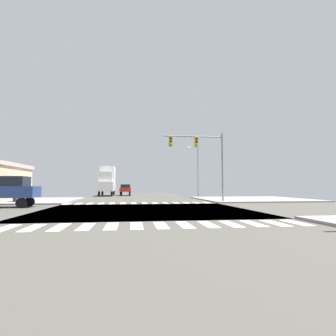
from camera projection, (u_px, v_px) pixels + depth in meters
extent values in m
cube|color=#46433C|center=(146.00, 210.00, 18.32)|extent=(14.00, 90.00, 0.05)
cube|color=#46433C|center=(146.00, 210.00, 18.32)|extent=(90.00, 12.00, 0.05)
cube|color=gray|center=(251.00, 199.00, 31.91)|extent=(12.00, 12.00, 0.14)
cube|color=gray|center=(16.00, 201.00, 28.47)|extent=(12.00, 12.00, 0.14)
cube|color=white|center=(5.00, 228.00, 10.34)|extent=(0.50, 2.00, 0.01)
cube|color=white|center=(33.00, 228.00, 10.47)|extent=(0.50, 2.00, 0.01)
cube|color=white|center=(60.00, 227.00, 10.61)|extent=(0.50, 2.00, 0.01)
cube|color=white|center=(86.00, 227.00, 10.74)|extent=(0.50, 2.00, 0.01)
cube|color=white|center=(112.00, 226.00, 10.87)|extent=(0.50, 2.00, 0.01)
cube|color=white|center=(137.00, 226.00, 11.00)|extent=(0.50, 2.00, 0.01)
cube|color=white|center=(161.00, 225.00, 11.14)|extent=(0.50, 2.00, 0.01)
cube|color=white|center=(185.00, 225.00, 11.27)|extent=(0.50, 2.00, 0.01)
cube|color=white|center=(208.00, 224.00, 11.40)|extent=(0.50, 2.00, 0.01)
cube|color=white|center=(231.00, 224.00, 11.53)|extent=(0.50, 2.00, 0.01)
cube|color=white|center=(253.00, 223.00, 11.66)|extent=(0.50, 2.00, 0.01)
cube|color=white|center=(275.00, 223.00, 11.80)|extent=(0.50, 2.00, 0.01)
cube|color=white|center=(296.00, 223.00, 11.93)|extent=(0.50, 2.00, 0.01)
cube|color=white|center=(67.00, 204.00, 24.65)|extent=(0.50, 2.00, 0.01)
cube|color=white|center=(79.00, 204.00, 24.78)|extent=(0.50, 2.00, 0.01)
cube|color=white|center=(90.00, 203.00, 24.91)|extent=(0.50, 2.00, 0.01)
cube|color=white|center=(101.00, 203.00, 25.05)|extent=(0.50, 2.00, 0.01)
cube|color=white|center=(112.00, 203.00, 25.18)|extent=(0.50, 2.00, 0.01)
cube|color=white|center=(123.00, 203.00, 25.31)|extent=(0.50, 2.00, 0.01)
cube|color=white|center=(134.00, 203.00, 25.44)|extent=(0.50, 2.00, 0.01)
cube|color=white|center=(144.00, 203.00, 25.57)|extent=(0.50, 2.00, 0.01)
cube|color=white|center=(155.00, 203.00, 25.71)|extent=(0.50, 2.00, 0.01)
cube|color=white|center=(165.00, 203.00, 25.84)|extent=(0.50, 2.00, 0.01)
cube|color=white|center=(176.00, 203.00, 25.97)|extent=(0.50, 2.00, 0.01)
cube|color=white|center=(186.00, 203.00, 26.10)|extent=(0.50, 2.00, 0.01)
cube|color=white|center=(196.00, 203.00, 26.24)|extent=(0.50, 2.00, 0.01)
cube|color=white|center=(206.00, 203.00, 26.37)|extent=(0.50, 2.00, 0.01)
cylinder|color=gray|center=(223.00, 168.00, 26.88)|extent=(0.20, 0.20, 6.89)
cylinder|color=gray|center=(193.00, 136.00, 26.69)|extent=(5.95, 0.14, 0.14)
cube|color=yellow|center=(196.00, 142.00, 26.69)|extent=(0.32, 0.40, 1.00)
sphere|color=black|center=(197.00, 139.00, 26.47)|extent=(0.22, 0.22, 0.22)
sphere|color=black|center=(197.00, 142.00, 26.45)|extent=(0.22, 0.22, 0.22)
sphere|color=green|center=(197.00, 145.00, 26.43)|extent=(0.22, 0.22, 0.22)
cube|color=yellow|center=(170.00, 142.00, 26.35)|extent=(0.32, 0.40, 1.00)
sphere|color=black|center=(171.00, 138.00, 26.13)|extent=(0.22, 0.22, 0.22)
sphere|color=black|center=(171.00, 141.00, 26.11)|extent=(0.22, 0.22, 0.22)
sphere|color=green|center=(171.00, 144.00, 26.09)|extent=(0.22, 0.22, 0.22)
cylinder|color=gray|center=(198.00, 172.00, 38.35)|extent=(0.16, 0.16, 7.21)
cylinder|color=gray|center=(193.00, 147.00, 38.48)|extent=(1.40, 0.10, 0.10)
ellipsoid|color=silver|center=(188.00, 148.00, 38.39)|extent=(0.60, 0.32, 0.20)
cube|color=black|center=(19.00, 193.00, 26.13)|extent=(0.24, 2.20, 1.80)
cylinder|color=black|center=(130.00, 194.00, 43.97)|extent=(0.26, 0.68, 0.68)
cylinder|color=black|center=(121.00, 194.00, 43.78)|extent=(0.26, 0.68, 0.68)
cylinder|color=black|center=(130.00, 193.00, 46.86)|extent=(0.26, 0.68, 0.68)
cylinder|color=black|center=(121.00, 193.00, 46.67)|extent=(0.26, 0.68, 0.68)
cube|color=maroon|center=(125.00, 190.00, 45.36)|extent=(1.80, 4.30, 0.66)
cube|color=black|center=(125.00, 186.00, 45.40)|extent=(1.55, 2.24, 0.54)
cylinder|color=black|center=(29.00, 202.00, 21.41)|extent=(0.74, 0.26, 0.74)
cylinder|color=black|center=(21.00, 203.00, 19.83)|extent=(0.74, 0.26, 0.74)
cube|color=navy|center=(2.00, 192.00, 20.44)|extent=(5.10, 2.00, 0.86)
cube|color=black|center=(15.00, 181.00, 20.62)|extent=(1.79, 1.76, 0.75)
cylinder|color=black|center=(112.00, 194.00, 42.03)|extent=(0.26, 0.80, 0.80)
cylinder|color=black|center=(99.00, 194.00, 41.78)|extent=(0.26, 0.80, 0.80)
cylinder|color=black|center=(114.00, 193.00, 46.87)|extent=(0.26, 0.80, 0.80)
cylinder|color=black|center=(102.00, 193.00, 46.62)|extent=(0.26, 0.80, 0.80)
cube|color=silver|center=(107.00, 186.00, 44.40)|extent=(2.40, 7.20, 1.49)
cube|color=white|center=(108.00, 174.00, 45.60)|extent=(2.30, 4.18, 2.56)
cube|color=silver|center=(106.00, 177.00, 42.36)|extent=(2.11, 2.02, 1.49)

